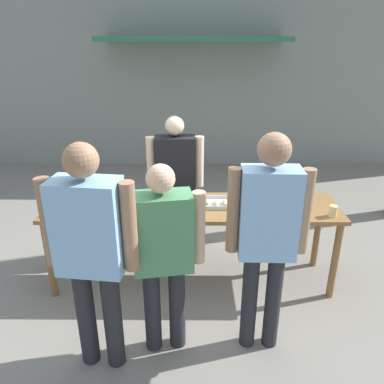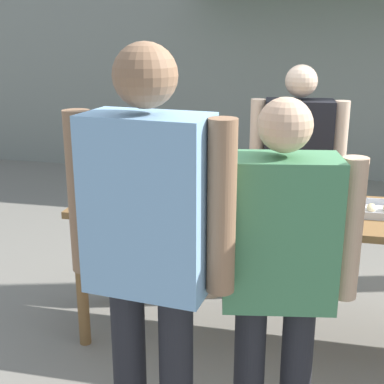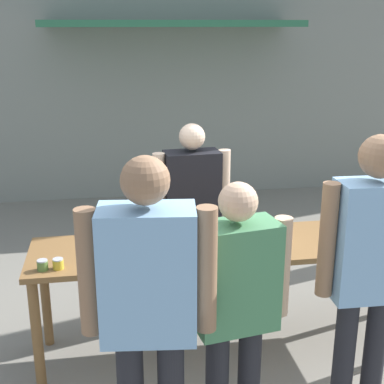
% 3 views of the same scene
% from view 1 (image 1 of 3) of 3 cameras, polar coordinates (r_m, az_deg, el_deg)
% --- Properties ---
extents(ground_plane, '(24.00, 24.00, 0.00)m').
position_cam_1_polar(ground_plane, '(4.18, -0.00, -13.08)').
color(ground_plane, gray).
extents(building_facade_back, '(12.00, 1.11, 4.50)m').
position_cam_1_polar(building_facade_back, '(7.38, 0.24, 21.21)').
color(building_facade_back, gray).
rests_on(building_facade_back, ground).
extents(serving_table, '(2.92, 0.69, 0.88)m').
position_cam_1_polar(serving_table, '(3.78, -0.00, -3.41)').
color(serving_table, brown).
rests_on(serving_table, ground).
extents(food_tray_sausages, '(0.46, 0.29, 0.04)m').
position_cam_1_polar(food_tray_sausages, '(3.85, -11.86, -1.68)').
color(food_tray_sausages, silver).
rests_on(food_tray_sausages, serving_table).
extents(food_tray_buns, '(0.39, 0.27, 0.05)m').
position_cam_1_polar(food_tray_buns, '(3.76, 3.10, -1.67)').
color(food_tray_buns, silver).
rests_on(food_tray_buns, serving_table).
extents(condiment_jar_mustard, '(0.07, 0.07, 0.07)m').
position_cam_1_polar(condiment_jar_mustard, '(3.76, -20.66, -2.91)').
color(condiment_jar_mustard, '#567A38').
rests_on(condiment_jar_mustard, serving_table).
extents(condiment_jar_ketchup, '(0.07, 0.07, 0.07)m').
position_cam_1_polar(condiment_jar_ketchup, '(3.73, -19.22, -2.92)').
color(condiment_jar_ketchup, gold).
rests_on(condiment_jar_ketchup, serving_table).
extents(beer_cup, '(0.08, 0.08, 0.11)m').
position_cam_1_polar(beer_cup, '(3.74, 20.69, -2.74)').
color(beer_cup, '#DBC67A').
rests_on(beer_cup, serving_table).
extents(person_server_behind_table, '(0.65, 0.28, 1.64)m').
position_cam_1_polar(person_server_behind_table, '(4.33, -2.53, 2.73)').
color(person_server_behind_table, '#756B5B').
rests_on(person_server_behind_table, ground).
extents(person_customer_holding_hotdog, '(0.68, 0.31, 1.83)m').
position_cam_1_polar(person_customer_holding_hotdog, '(2.76, -15.17, -7.76)').
color(person_customer_holding_hotdog, '#232328').
rests_on(person_customer_holding_hotdog, ground).
extents(person_customer_with_cup, '(0.62, 0.25, 1.84)m').
position_cam_1_polar(person_customer_with_cup, '(2.87, 11.41, -5.54)').
color(person_customer_with_cup, '#232328').
rests_on(person_customer_with_cup, ground).
extents(person_customer_waiting_in_line, '(0.64, 0.32, 1.62)m').
position_cam_1_polar(person_customer_waiting_in_line, '(2.88, -4.47, -8.46)').
color(person_customer_waiting_in_line, '#232328').
rests_on(person_customer_waiting_in_line, ground).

